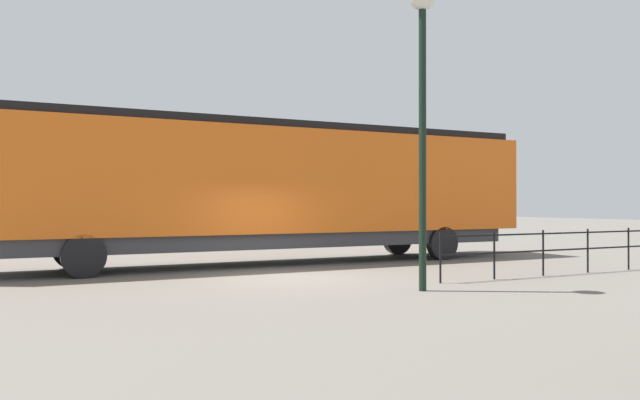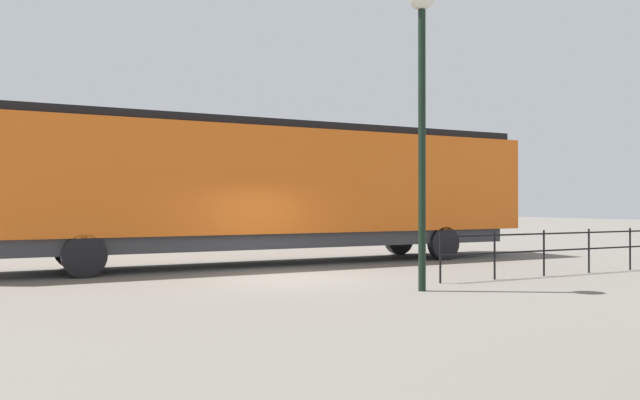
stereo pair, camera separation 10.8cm
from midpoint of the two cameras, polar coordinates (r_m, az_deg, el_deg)
The scene contains 4 objects.
ground_plane at distance 16.06m, azimuth -3.16°, elevation -7.01°, with size 120.00×120.00×0.00m, color #666059.
locomotive at distance 19.93m, azimuth -3.02°, elevation 1.26°, with size 2.94×17.58×4.35m.
lamp_post at distance 14.01m, azimuth 9.00°, elevation 11.92°, with size 0.57×0.57×6.60m.
platform_fence at distance 19.22m, azimuth 24.43°, elevation -3.60°, with size 0.05×11.66×1.19m.
Camera 1 is at (14.54, -6.54, 1.87)m, focal length 35.49 mm.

